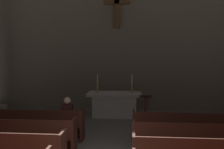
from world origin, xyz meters
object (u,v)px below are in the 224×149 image
pew_left_row_4 (17,123)px  altar (115,104)px  lectern (145,111)px  pew_right_row_4 (203,128)px  pew_right_row_3 (215,140)px  candlestick_left (98,87)px  lone_worshipper (68,117)px  candlestick_right (132,87)px

pew_left_row_4 → altar: (2.78, 2.88, 0.06)m
altar → lectern: (1.20, -1.20, 0.01)m
pew_left_row_4 → pew_right_row_4: size_ratio=1.00×
pew_left_row_4 → altar: altar is taller
pew_right_row_4 → altar: altar is taller
pew_right_row_3 → pew_right_row_4: size_ratio=1.00×
pew_left_row_4 → candlestick_left: 3.64m
altar → pew_right_row_3: bearing=-54.8°
pew_right_row_4 → candlestick_left: bearing=140.4°
pew_right_row_3 → altar: altar is taller
candlestick_left → pew_right_row_4: bearing=-39.6°
pew_right_row_3 → pew_left_row_4: bearing=169.1°
pew_right_row_4 → pew_left_row_4: bearing=180.0°
lectern → lone_worshipper: lone_worshipper is taller
pew_right_row_3 → lone_worshipper: lone_worshipper is taller
candlestick_left → candlestick_right: (1.40, 0.00, 0.00)m
candlestick_right → pew_right_row_3: bearing=-62.2°
candlestick_left → lone_worshipper: candlestick_left is taller
candlestick_left → lectern: (1.90, -1.20, -0.69)m
pew_right_row_3 → pew_right_row_4: (0.00, 1.07, 0.00)m
pew_right_row_3 → altar: (-2.78, 3.95, 0.06)m
pew_left_row_4 → pew_right_row_3: size_ratio=1.00×
candlestick_right → candlestick_left: bearing=180.0°
pew_left_row_4 → pew_right_row_4: same height
pew_right_row_4 → altar: bearing=134.0°
pew_right_row_4 → lone_worshipper: bearing=179.4°
pew_right_row_4 → lectern: lectern is taller
lone_worshipper → pew_right_row_4: bearing=-0.6°
altar → candlestick_left: bearing=180.0°
lone_worshipper → candlestick_left: bearing=80.0°
pew_right_row_4 → altar: size_ratio=1.86×
pew_right_row_3 → candlestick_right: size_ratio=5.70×
altar → pew_left_row_4: bearing=-134.0°
candlestick_right → pew_right_row_4: bearing=-54.1°
pew_right_row_4 → lone_worshipper: (-3.99, 0.04, 0.22)m
pew_right_row_3 → pew_right_row_4: 1.07m
altar → candlestick_right: (0.70, 0.00, 0.71)m
pew_right_row_4 → candlestick_right: size_ratio=5.70×
pew_right_row_4 → candlestick_left: candlestick_left is taller
pew_right_row_3 → lectern: size_ratio=3.55×
pew_right_row_3 → lectern: lectern is taller
lectern → pew_right_row_4: bearing=-46.7°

